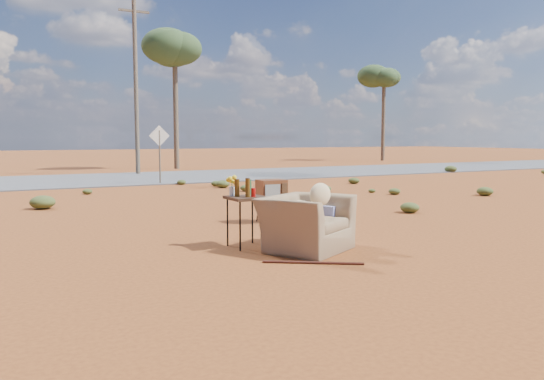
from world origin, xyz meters
name	(u,v)px	position (x,y,z in m)	size (l,w,h in m)	color
ground	(276,245)	(0.00, 0.00, 0.00)	(140.00, 140.00, 0.00)	brown
highway	(104,179)	(0.00, 15.00, 0.02)	(140.00, 7.00, 0.04)	#565659
armchair	(308,215)	(0.30, -0.51, 0.53)	(1.68, 1.58, 1.13)	olive
tv_unit	(272,191)	(1.01, 2.07, 0.66)	(0.57, 0.48, 0.88)	black
side_table	(243,195)	(-0.53, 0.11, 0.84)	(0.59, 0.59, 1.13)	#392215
rusty_bar	(313,263)	(-0.16, -1.40, 0.02)	(0.04, 0.04, 1.41)	#501E15
road_sign	(159,144)	(1.50, 12.00, 1.50)	(0.78, 0.06, 2.19)	brown
eucalyptus_center	(175,51)	(5.00, 21.00, 6.43)	(3.20, 3.20, 7.60)	brown
eucalyptus_right	(384,81)	(22.00, 24.00, 5.94)	(3.20, 3.20, 7.10)	brown
utility_pole_center	(136,85)	(2.00, 17.50, 4.15)	(1.40, 0.20, 8.00)	brown
scrub_patch	(153,208)	(-0.82, 4.41, 0.14)	(17.49, 8.07, 0.33)	#485424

